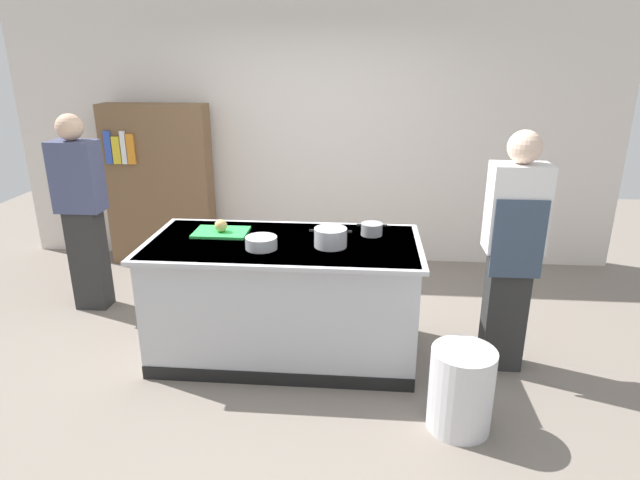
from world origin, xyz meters
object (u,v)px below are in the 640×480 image
at_px(stock_pot, 331,237).
at_px(person_guest, 82,209).
at_px(onion, 221,226).
at_px(trash_bin, 461,389).
at_px(person_chef, 512,249).
at_px(bookshelf, 160,186).
at_px(mixing_bowl, 261,243).
at_px(sauce_pan, 372,229).

height_order(stock_pot, person_guest, person_guest).
height_order(onion, trash_bin, onion).
bearing_deg(person_chef, onion, 96.96).
distance_m(onion, person_chef, 2.09).
height_order(person_chef, bookshelf, person_chef).
xyz_separation_m(onion, person_chef, (2.08, -0.17, -0.05)).
bearing_deg(mixing_bowl, trash_bin, -25.50).
bearing_deg(person_guest, stock_pot, 65.87).
bearing_deg(onion, bookshelf, 123.55).
distance_m(onion, stock_pot, 0.85).
xyz_separation_m(onion, stock_pot, (0.83, -0.20, -0.00)).
relative_size(onion, stock_pot, 0.32).
height_order(sauce_pan, trash_bin, sauce_pan).
relative_size(stock_pot, trash_bin, 0.56).
xyz_separation_m(stock_pot, trash_bin, (0.84, -0.71, -0.70)).
bearing_deg(onion, person_chef, -4.81).
relative_size(person_chef, person_guest, 1.00).
height_order(onion, stock_pot, stock_pot).
bearing_deg(stock_pot, person_chef, 1.02).
bearing_deg(mixing_bowl, person_chef, 3.57).
bearing_deg(sauce_pan, person_chef, -14.76).
relative_size(stock_pot, bookshelf, 0.17).
xyz_separation_m(sauce_pan, person_chef, (0.96, -0.25, -0.03)).
height_order(onion, sauce_pan, onion).
xyz_separation_m(onion, bookshelf, (-1.11, 1.67, -0.12)).
relative_size(onion, person_guest, 0.06).
height_order(mixing_bowl, person_guest, person_guest).
xyz_separation_m(sauce_pan, trash_bin, (0.55, -0.99, -0.68)).
distance_m(mixing_bowl, trash_bin, 1.61).
bearing_deg(person_chef, sauce_pan, 87.00).
distance_m(sauce_pan, mixing_bowl, 0.84).
relative_size(sauce_pan, mixing_bowl, 1.02).
xyz_separation_m(stock_pot, person_chef, (1.25, 0.02, -0.05)).
bearing_deg(stock_pot, bookshelf, 136.07).
relative_size(trash_bin, person_guest, 0.31).
distance_m(person_guest, bookshelf, 1.18).
bearing_deg(stock_pot, trash_bin, -40.29).
bearing_deg(sauce_pan, mixing_bowl, -154.69).
relative_size(stock_pot, mixing_bowl, 1.34).
xyz_separation_m(stock_pot, sauce_pan, (0.29, 0.28, -0.02)).
distance_m(sauce_pan, bookshelf, 2.74).
height_order(onion, person_chef, person_chef).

